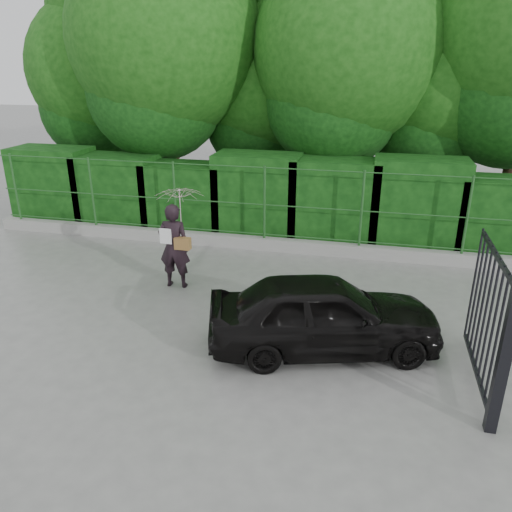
# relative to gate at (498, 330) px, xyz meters

# --- Properties ---
(ground) EXTENTS (80.00, 80.00, 0.00)m
(ground) POSITION_rel_gate_xyz_m (-4.60, 0.72, -1.19)
(ground) COLOR gray
(kerb) EXTENTS (14.00, 0.25, 0.30)m
(kerb) POSITION_rel_gate_xyz_m (-4.60, 5.22, -1.04)
(kerb) COLOR #9E9E99
(kerb) RESTS_ON ground
(fence) EXTENTS (14.13, 0.06, 1.80)m
(fence) POSITION_rel_gate_xyz_m (-4.38, 5.22, 0.01)
(fence) COLOR #235622
(fence) RESTS_ON kerb
(hedge) EXTENTS (14.20, 1.20, 2.24)m
(hedge) POSITION_rel_gate_xyz_m (-4.60, 6.22, -0.16)
(hedge) COLOR black
(hedge) RESTS_ON ground
(trees) EXTENTS (17.10, 6.15, 8.08)m
(trees) POSITION_rel_gate_xyz_m (-3.46, 8.46, 3.43)
(trees) COLOR black
(trees) RESTS_ON ground
(gate) EXTENTS (0.22, 2.33, 2.36)m
(gate) POSITION_rel_gate_xyz_m (0.00, 0.00, 0.00)
(gate) COLOR black
(gate) RESTS_ON ground
(woman) EXTENTS (0.96, 0.97, 2.09)m
(woman) POSITION_rel_gate_xyz_m (-5.43, 2.74, 0.17)
(woman) COLOR black
(woman) RESTS_ON ground
(car) EXTENTS (3.96, 2.45, 1.26)m
(car) POSITION_rel_gate_xyz_m (-2.30, 0.99, -0.56)
(car) COLOR black
(car) RESTS_ON ground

